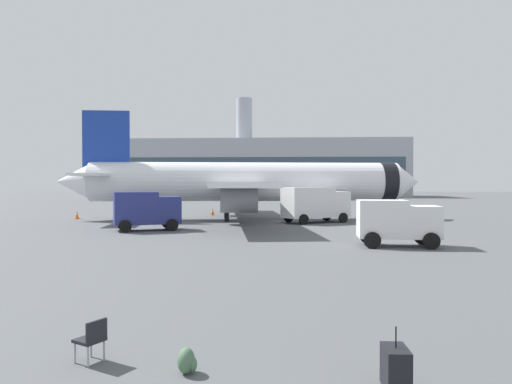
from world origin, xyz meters
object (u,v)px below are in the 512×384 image
at_px(service_truck, 146,209).
at_px(safety_cone_mid, 77,215).
at_px(rolling_suitcase, 396,368).
at_px(safety_cone_near, 118,220).
at_px(cargo_van, 397,221).
at_px(safety_cone_far, 213,212).
at_px(traveller_backpack, 187,361).
at_px(airplane_at_gate, 244,182).
at_px(fuel_truck, 315,203).
at_px(gate_chair, 92,338).

bearing_deg(service_truck, safety_cone_mid, 133.83).
bearing_deg(rolling_suitcase, safety_cone_near, 117.05).
relative_size(cargo_van, safety_cone_far, 5.76).
xyz_separation_m(cargo_van, traveller_backpack, (-8.15, -17.88, -1.22)).
height_order(airplane_at_gate, safety_cone_near, airplane_at_gate).
relative_size(safety_cone_mid, rolling_suitcase, 0.73).
xyz_separation_m(service_truck, safety_cone_far, (2.43, 16.93, -1.22)).
xyz_separation_m(airplane_at_gate, service_truck, (-6.46, -11.17, -2.05)).
xyz_separation_m(service_truck, fuel_truck, (13.13, 7.68, 0.16)).
height_order(safety_cone_near, safety_cone_far, safety_cone_far).
bearing_deg(fuel_truck, traveller_backpack, -97.95).
height_order(safety_cone_mid, rolling_suitcase, rolling_suitcase).
relative_size(cargo_van, safety_cone_near, 6.47).
bearing_deg(traveller_backpack, safety_cone_near, 111.92).
xyz_separation_m(safety_cone_mid, gate_chair, (16.60, -35.90, 0.10)).
height_order(service_truck, rolling_suitcase, service_truck).
relative_size(service_truck, safety_cone_mid, 6.58).
bearing_deg(traveller_backpack, cargo_van, 65.50).
xyz_separation_m(fuel_truck, safety_cone_mid, (-23.23, 2.85, -1.38)).
bearing_deg(airplane_at_gate, safety_cone_mid, -177.76).
xyz_separation_m(cargo_van, rolling_suitcase, (-4.46, -18.39, -1.06)).
bearing_deg(safety_cone_far, service_truck, -98.18).
height_order(safety_cone_mid, safety_cone_far, safety_cone_mid).
relative_size(service_truck, traveller_backpack, 11.00).
relative_size(safety_cone_far, traveller_backpack, 1.63).
height_order(safety_cone_far, rolling_suitcase, rolling_suitcase).
relative_size(safety_cone_near, safety_cone_mid, 0.87).
xyz_separation_m(airplane_at_gate, gate_chair, (0.03, -36.55, -3.16)).
bearing_deg(gate_chair, rolling_suitcase, -9.11).
height_order(airplane_at_gate, cargo_van, airplane_at_gate).
distance_m(airplane_at_gate, service_truck, 13.07).
bearing_deg(safety_cone_near, cargo_van, -33.39).
height_order(fuel_truck, traveller_backpack, fuel_truck).
relative_size(service_truck, rolling_suitcase, 4.80).
bearing_deg(cargo_van, safety_cone_far, 119.73).
relative_size(safety_cone_far, gate_chair, 0.91).
relative_size(safety_cone_mid, safety_cone_far, 1.03).
bearing_deg(service_truck, safety_cone_far, 81.82).
height_order(safety_cone_near, safety_cone_mid, safety_cone_mid).
xyz_separation_m(service_truck, safety_cone_near, (-4.27, 5.88, -1.26)).
xyz_separation_m(safety_cone_near, safety_cone_far, (6.71, 11.06, 0.04)).
height_order(service_truck, safety_cone_mid, service_truck).
relative_size(fuel_truck, traveller_backpack, 13.31).
bearing_deg(safety_cone_mid, safety_cone_far, 27.07).
xyz_separation_m(safety_cone_mid, rolling_suitcase, (22.25, -36.81, -0.01)).
bearing_deg(service_truck, airplane_at_gate, 59.95).
xyz_separation_m(safety_cone_mid, safety_cone_far, (12.54, 6.41, -0.01)).
xyz_separation_m(service_truck, traveller_backpack, (8.46, -25.77, -1.37)).
bearing_deg(service_truck, gate_chair, -75.64).
distance_m(fuel_truck, gate_chair, 33.73).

